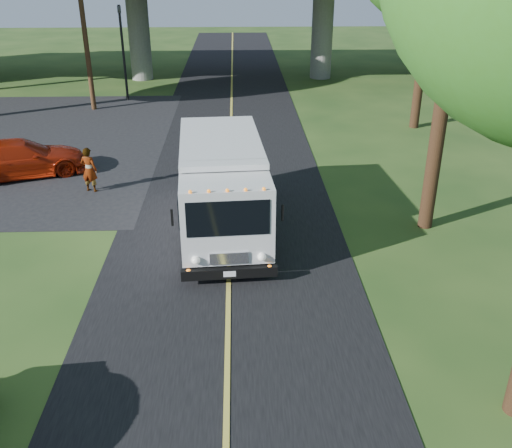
{
  "coord_description": "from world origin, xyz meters",
  "views": [
    {
      "loc": [
        0.27,
        -7.06,
        7.96
      ],
      "look_at": [
        0.73,
        6.03,
        1.6
      ],
      "focal_mm": 40.0,
      "sensor_mm": 36.0,
      "label": 1
    }
  ],
  "objects_px": {
    "traffic_signal": "(122,43)",
    "utility_pole": "(83,21)",
    "red_sedan": "(20,158)",
    "step_van": "(222,185)",
    "pedestrian": "(89,170)"
  },
  "relations": [
    {
      "from": "traffic_signal",
      "to": "utility_pole",
      "type": "distance_m",
      "value": 2.86
    },
    {
      "from": "utility_pole",
      "to": "red_sedan",
      "type": "bearing_deg",
      "value": -93.0
    },
    {
      "from": "traffic_signal",
      "to": "step_van",
      "type": "bearing_deg",
      "value": -71.23
    },
    {
      "from": "step_van",
      "to": "red_sedan",
      "type": "distance_m",
      "value": 9.35
    },
    {
      "from": "traffic_signal",
      "to": "utility_pole",
      "type": "relative_size",
      "value": 0.58
    },
    {
      "from": "traffic_signal",
      "to": "pedestrian",
      "type": "distance_m",
      "value": 13.98
    },
    {
      "from": "red_sedan",
      "to": "pedestrian",
      "type": "height_order",
      "value": "pedestrian"
    },
    {
      "from": "step_van",
      "to": "pedestrian",
      "type": "xyz_separation_m",
      "value": [
        -4.82,
        3.35,
        -0.69
      ]
    },
    {
      "from": "pedestrian",
      "to": "utility_pole",
      "type": "bearing_deg",
      "value": -60.48
    },
    {
      "from": "step_van",
      "to": "pedestrian",
      "type": "distance_m",
      "value": 5.91
    },
    {
      "from": "red_sedan",
      "to": "pedestrian",
      "type": "distance_m",
      "value": 3.46
    },
    {
      "from": "red_sedan",
      "to": "utility_pole",
      "type": "bearing_deg",
      "value": -23.2
    },
    {
      "from": "utility_pole",
      "to": "red_sedan",
      "type": "distance_m",
      "value": 10.79
    },
    {
      "from": "traffic_signal",
      "to": "step_van",
      "type": "height_order",
      "value": "traffic_signal"
    },
    {
      "from": "pedestrian",
      "to": "traffic_signal",
      "type": "bearing_deg",
      "value": -68.32
    }
  ]
}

